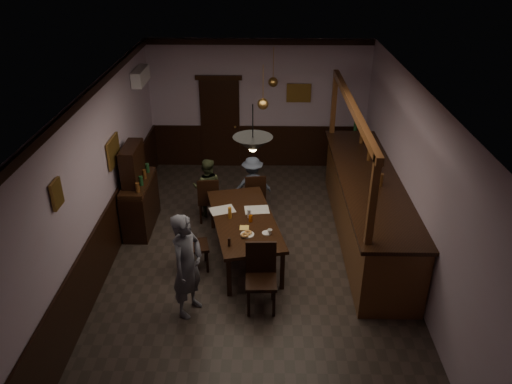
{
  "coord_description": "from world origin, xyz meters",
  "views": [
    {
      "loc": [
        0.12,
        -7.04,
        5.08
      ],
      "look_at": [
        -0.0,
        0.39,
        1.15
      ],
      "focal_mm": 35.0,
      "sensor_mm": 36.0,
      "label": 1
    }
  ],
  "objects_px": {
    "chair_side": "(191,243)",
    "person_seated_right": "(252,184)",
    "dining_table": "(244,222)",
    "pendant_iron": "(253,144)",
    "pendant_brass_far": "(273,82)",
    "coffee_cup": "(270,232)",
    "chair_far_right": "(255,194)",
    "sideboard": "(139,196)",
    "pendant_brass_mid": "(263,104)",
    "person_seated_left": "(207,187)",
    "chair_far_left": "(209,198)",
    "chair_near": "(261,273)",
    "person_standing": "(187,266)",
    "soda_can": "(251,218)",
    "bar_counter": "(367,206)"
  },
  "relations": [
    {
      "from": "pendant_iron",
      "to": "pendant_brass_far",
      "type": "bearing_deg",
      "value": 84.79
    },
    {
      "from": "chair_far_right",
      "to": "pendant_brass_mid",
      "type": "xyz_separation_m",
      "value": [
        0.15,
        0.06,
        1.79
      ]
    },
    {
      "from": "person_seated_left",
      "to": "bar_counter",
      "type": "distance_m",
      "value": 3.07
    },
    {
      "from": "chair_far_right",
      "to": "person_seated_right",
      "type": "bearing_deg",
      "value": -86.91
    },
    {
      "from": "chair_side",
      "to": "soda_can",
      "type": "height_order",
      "value": "chair_side"
    },
    {
      "from": "soda_can",
      "to": "pendant_brass_far",
      "type": "relative_size",
      "value": 0.15
    },
    {
      "from": "chair_near",
      "to": "sideboard",
      "type": "xyz_separation_m",
      "value": [
        -2.31,
        2.2,
        0.09
      ]
    },
    {
      "from": "dining_table",
      "to": "pendant_brass_mid",
      "type": "height_order",
      "value": "pendant_brass_mid"
    },
    {
      "from": "chair_far_left",
      "to": "pendant_brass_mid",
      "type": "xyz_separation_m",
      "value": [
        1.03,
        0.26,
        1.78
      ]
    },
    {
      "from": "chair_far_right",
      "to": "person_seated_right",
      "type": "distance_m",
      "value": 0.29
    },
    {
      "from": "coffee_cup",
      "to": "dining_table",
      "type": "bearing_deg",
      "value": 119.18
    },
    {
      "from": "chair_side",
      "to": "sideboard",
      "type": "xyz_separation_m",
      "value": [
        -1.14,
        1.32,
        0.16
      ]
    },
    {
      "from": "coffee_cup",
      "to": "pendant_iron",
      "type": "relative_size",
      "value": 0.12
    },
    {
      "from": "chair_far_right",
      "to": "chair_near",
      "type": "distance_m",
      "value": 2.62
    },
    {
      "from": "person_seated_right",
      "to": "pendant_brass_far",
      "type": "bearing_deg",
      "value": -118.92
    },
    {
      "from": "chair_far_right",
      "to": "chair_side",
      "type": "bearing_deg",
      "value": 51.32
    },
    {
      "from": "person_seated_left",
      "to": "pendant_brass_mid",
      "type": "relative_size",
      "value": 1.48
    },
    {
      "from": "person_standing",
      "to": "pendant_brass_mid",
      "type": "bearing_deg",
      "value": 5.14
    },
    {
      "from": "dining_table",
      "to": "person_seated_left",
      "type": "xyz_separation_m",
      "value": [
        -0.77,
        1.42,
        -0.09
      ]
    },
    {
      "from": "chair_far_left",
      "to": "pendant_brass_mid",
      "type": "relative_size",
      "value": 1.16
    },
    {
      "from": "dining_table",
      "to": "pendant_iron",
      "type": "xyz_separation_m",
      "value": [
        0.17,
        -0.78,
        1.74
      ]
    },
    {
      "from": "pendant_brass_mid",
      "to": "pendant_brass_far",
      "type": "height_order",
      "value": "same"
    },
    {
      "from": "person_standing",
      "to": "chair_far_right",
      "type": "bearing_deg",
      "value": 7.36
    },
    {
      "from": "person_seated_left",
      "to": "sideboard",
      "type": "xyz_separation_m",
      "value": [
        -1.23,
        -0.49,
        0.07
      ]
    },
    {
      "from": "pendant_brass_mid",
      "to": "chair_far_left",
      "type": "bearing_deg",
      "value": -165.81
    },
    {
      "from": "pendant_brass_mid",
      "to": "pendant_iron",
      "type": "bearing_deg",
      "value": -93.45
    },
    {
      "from": "chair_far_right",
      "to": "sideboard",
      "type": "relative_size",
      "value": 0.56
    },
    {
      "from": "soda_can",
      "to": "pendant_brass_mid",
      "type": "height_order",
      "value": "pendant_brass_mid"
    },
    {
      "from": "bar_counter",
      "to": "pendant_iron",
      "type": "height_order",
      "value": "pendant_iron"
    },
    {
      "from": "pendant_brass_mid",
      "to": "sideboard",
      "type": "bearing_deg",
      "value": -168.25
    },
    {
      "from": "pendant_brass_far",
      "to": "chair_far_left",
      "type": "bearing_deg",
      "value": -125.68
    },
    {
      "from": "coffee_cup",
      "to": "bar_counter",
      "type": "distance_m",
      "value": 2.1
    },
    {
      "from": "dining_table",
      "to": "coffee_cup",
      "type": "height_order",
      "value": "coffee_cup"
    },
    {
      "from": "bar_counter",
      "to": "pendant_brass_mid",
      "type": "bearing_deg",
      "value": 157.95
    },
    {
      "from": "sideboard",
      "to": "pendant_brass_mid",
      "type": "distance_m",
      "value": 2.87
    },
    {
      "from": "chair_near",
      "to": "pendant_brass_far",
      "type": "relative_size",
      "value": 1.3
    },
    {
      "from": "chair_far_left",
      "to": "sideboard",
      "type": "height_order",
      "value": "sideboard"
    },
    {
      "from": "soda_can",
      "to": "pendant_brass_mid",
      "type": "distance_m",
      "value": 2.12
    },
    {
      "from": "chair_far_right",
      "to": "pendant_brass_mid",
      "type": "height_order",
      "value": "pendant_brass_mid"
    },
    {
      "from": "chair_far_right",
      "to": "person_standing",
      "type": "distance_m",
      "value": 2.95
    },
    {
      "from": "person_seated_left",
      "to": "person_seated_right",
      "type": "height_order",
      "value": "person_seated_left"
    },
    {
      "from": "person_standing",
      "to": "sideboard",
      "type": "relative_size",
      "value": 0.98
    },
    {
      "from": "pendant_brass_mid",
      "to": "chair_near",
      "type": "bearing_deg",
      "value": -90.09
    },
    {
      "from": "dining_table",
      "to": "bar_counter",
      "type": "height_order",
      "value": "bar_counter"
    },
    {
      "from": "chair_near",
      "to": "chair_side",
      "type": "bearing_deg",
      "value": 141.22
    },
    {
      "from": "chair_far_left",
      "to": "pendant_brass_far",
      "type": "xyz_separation_m",
      "value": [
        1.23,
        1.71,
        1.78
      ]
    },
    {
      "from": "bar_counter",
      "to": "pendant_iron",
      "type": "distance_m",
      "value": 3.04
    },
    {
      "from": "chair_far_left",
      "to": "chair_side",
      "type": "bearing_deg",
      "value": 79.63
    },
    {
      "from": "chair_side",
      "to": "person_seated_right",
      "type": "distance_m",
      "value": 2.23
    },
    {
      "from": "chair_near",
      "to": "bar_counter",
      "type": "xyz_separation_m",
      "value": [
        1.9,
        1.92,
        0.07
      ]
    }
  ]
}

